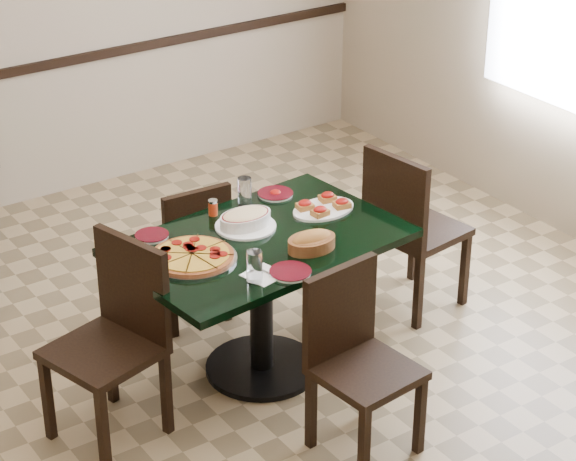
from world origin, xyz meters
TOP-DOWN VIEW (x-y plane):
  - floor at (0.00, 0.00)m, footprint 5.50×5.50m
  - room_shell at (1.02, 1.73)m, footprint 5.50×5.50m
  - main_table at (0.10, 0.20)m, footprint 1.42×0.99m
  - chair_far at (0.06, 0.81)m, footprint 0.40×0.40m
  - chair_near at (0.14, -0.51)m, footprint 0.45×0.45m
  - chair_right at (1.09, 0.27)m, footprint 0.50×0.50m
  - chair_left at (-0.68, 0.18)m, footprint 0.54×0.54m
  - pepperoni_pizza at (-0.27, 0.20)m, footprint 0.42×0.42m
  - lasagna_casserole at (0.11, 0.34)m, footprint 0.30×0.30m
  - bread_basket at (0.24, -0.02)m, footprint 0.25×0.18m
  - bruschetta_platter at (0.53, 0.28)m, footprint 0.35×0.25m
  - side_plate_near at (0.03, -0.16)m, footprint 0.19×0.19m
  - side_plate_far_r at (0.43, 0.56)m, footprint 0.18×0.18m
  - side_plate_far_l at (-0.31, 0.51)m, footprint 0.16×0.16m
  - napkin_setting at (-0.07, -0.11)m, footprint 0.19×0.19m
  - water_glass_a at (0.24, 0.55)m, footprint 0.07×0.07m
  - water_glass_b at (-0.14, -0.13)m, footprint 0.07×0.07m
  - pepper_shaker at (0.05, 0.55)m, footprint 0.05×0.05m

SIDE VIEW (x-z plane):
  - floor at x=0.00m, z-range 0.00..0.00m
  - chair_far at x=0.06m, z-range 0.04..0.86m
  - chair_near at x=0.14m, z-range 0.05..0.92m
  - chair_right at x=1.09m, z-range 0.06..1.00m
  - chair_left at x=-0.68m, z-range 0.06..1.00m
  - main_table at x=0.10m, z-range 0.19..0.94m
  - napkin_setting at x=-0.07m, z-range 0.75..0.76m
  - side_plate_near at x=0.03m, z-range 0.75..0.77m
  - side_plate_far_l at x=-0.31m, z-range 0.75..0.77m
  - side_plate_far_r at x=0.43m, z-range 0.74..0.77m
  - pepperoni_pizza at x=-0.27m, z-range 0.75..0.79m
  - bruschetta_platter at x=0.53m, z-range 0.75..0.80m
  - bread_basket at x=0.24m, z-range 0.74..0.84m
  - pepper_shaker at x=0.05m, z-range 0.75..0.83m
  - lasagna_casserole at x=0.11m, z-range 0.75..0.84m
  - water_glass_a at x=0.24m, z-range 0.75..0.90m
  - water_glass_b at x=-0.14m, z-range 0.75..0.90m
  - room_shell at x=1.02m, z-range -1.58..3.92m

